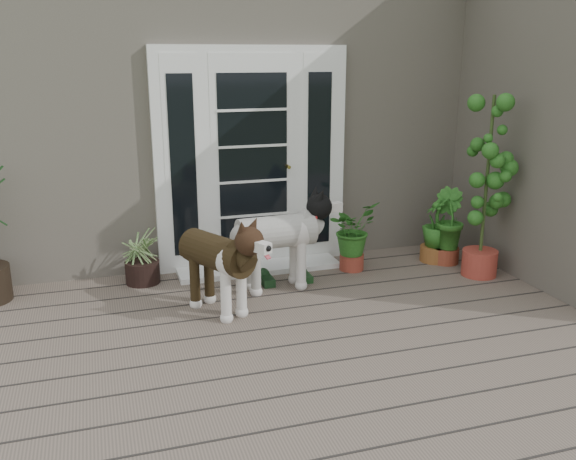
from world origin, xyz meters
name	(u,v)px	position (x,y,z in m)	size (l,w,h in m)	color
deck	(359,365)	(0.00, 0.40, 0.06)	(6.20, 4.60, 0.12)	#6B5B4C
house_main	(227,106)	(0.00, 4.65, 1.55)	(7.40, 4.00, 3.10)	#665E54
door_unit	(252,159)	(-0.20, 2.60, 1.19)	(1.90, 0.14, 2.15)	white
door_step	(259,267)	(-0.20, 2.40, 0.14)	(1.60, 0.40, 0.05)	white
brindle_dog	(217,269)	(-0.78, 1.50, 0.50)	(0.39, 0.90, 0.75)	#372814
white_dog	(276,248)	(-0.18, 1.85, 0.51)	(0.41, 0.95, 0.79)	silver
spider_plant	(141,254)	(-1.33, 2.38, 0.40)	(0.53, 0.53, 0.56)	#899B5F
herb_a	(352,240)	(0.68, 2.13, 0.43)	(0.48, 0.48, 0.61)	#275719
herb_b	(447,236)	(1.68, 2.04, 0.40)	(0.37, 0.37, 0.56)	#195A1D
herb_c	(436,236)	(1.61, 2.12, 0.38)	(0.34, 0.34, 0.53)	#285919
sapling	(486,185)	(1.80, 1.61, 1.01)	(0.52, 0.52, 1.78)	#1F5D1A
clog_left	(266,278)	(-0.23, 2.02, 0.17)	(0.15, 0.32, 0.10)	black
clog_right	(305,276)	(0.14, 2.00, 0.16)	(0.13, 0.28, 0.08)	#173A18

